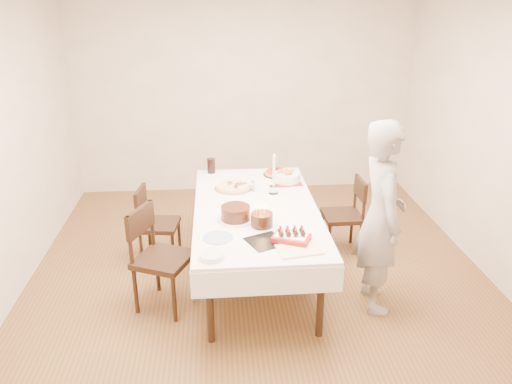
{
  "coord_description": "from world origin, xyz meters",
  "views": [
    {
      "loc": [
        -0.38,
        -4.13,
        2.65
      ],
      "look_at": [
        -0.03,
        0.11,
        0.91
      ],
      "focal_mm": 35.0,
      "sensor_mm": 36.0,
      "label": 1
    }
  ],
  "objects": [
    {
      "name": "wall_back",
      "position": [
        0.0,
        2.5,
        1.35
      ],
      "size": [
        4.5,
        0.04,
        2.7
      ],
      "primitive_type": "cube",
      "color": "silver",
      "rests_on": "floor"
    },
    {
      "name": "birthday_cake",
      "position": [
        -0.01,
        -0.29,
        0.85
      ],
      "size": [
        0.25,
        0.25,
        0.17
      ],
      "primitive_type": "cylinder",
      "rotation": [
        0.0,
        0.0,
        -0.41
      ],
      "color": "#3C2010",
      "rests_on": "dining_table"
    },
    {
      "name": "shaker_pair",
      "position": [
        -0.03,
        0.51,
        0.8
      ],
      "size": [
        0.09,
        0.09,
        0.09
      ],
      "primitive_type": null,
      "rotation": [
        0.0,
        0.0,
        0.17
      ],
      "color": "white",
      "rests_on": "dining_table"
    },
    {
      "name": "layer_cake",
      "position": [
        -0.23,
        -0.15,
        0.81
      ],
      "size": [
        0.34,
        0.34,
        0.13
      ],
      "primitive_type": "cylinder",
      "rotation": [
        0.0,
        0.0,
        0.05
      ],
      "color": "#37180D",
      "rests_on": "dining_table"
    },
    {
      "name": "dining_table",
      "position": [
        -0.03,
        0.11,
        0.38
      ],
      "size": [
        1.6,
        2.34,
        0.75
      ],
      "primitive_type": "cube",
      "rotation": [
        0.0,
        0.0,
        -0.23
      ],
      "color": "white",
      "rests_on": "floor"
    },
    {
      "name": "chair_right_savory",
      "position": [
        0.92,
        0.56,
        0.42
      ],
      "size": [
        0.43,
        0.43,
        0.83
      ],
      "primitive_type": null,
      "rotation": [
        0.0,
        0.0,
        0.01
      ],
      "color": "black",
      "rests_on": "floor"
    },
    {
      "name": "pizza_pepperoni",
      "position": [
        0.27,
        0.96,
        0.77
      ],
      "size": [
        0.38,
        0.38,
        0.04
      ],
      "primitive_type": "cylinder",
      "rotation": [
        0.0,
        0.0,
        -0.41
      ],
      "color": "red",
      "rests_on": "dining_table"
    },
    {
      "name": "pasta_bowl",
      "position": [
        0.35,
        0.74,
        0.8
      ],
      "size": [
        0.33,
        0.33,
        0.09
      ],
      "primitive_type": "cylinder",
      "rotation": [
        0.0,
        0.0,
        0.21
      ],
      "color": "white",
      "rests_on": "dining_table"
    },
    {
      "name": "cake_board",
      "position": [
        -0.01,
        -0.58,
        0.75
      ],
      "size": [
        0.37,
        0.37,
        0.01
      ],
      "primitive_type": "cube",
      "rotation": [
        0.0,
        0.0,
        0.41
      ],
      "color": "black",
      "rests_on": "dining_table"
    },
    {
      "name": "cola_glass",
      "position": [
        -0.45,
        1.09,
        0.83
      ],
      "size": [
        0.11,
        0.11,
        0.16
      ],
      "primitive_type": "cylinder",
      "rotation": [
        0.0,
        0.0,
        -0.24
      ],
      "color": "black",
      "rests_on": "dining_table"
    },
    {
      "name": "plate_stack",
      "position": [
        -0.44,
        -0.8,
        0.77
      ],
      "size": [
        0.23,
        0.23,
        0.04
      ],
      "primitive_type": "cylinder",
      "rotation": [
        0.0,
        0.0,
        0.24
      ],
      "color": "white",
      "rests_on": "dining_table"
    },
    {
      "name": "red_placemat",
      "position": [
        0.35,
        0.73,
        0.75
      ],
      "size": [
        0.31,
        0.31,
        0.01
      ],
      "primitive_type": "cube",
      "rotation": [
        0.0,
        0.0,
        0.14
      ],
      "color": "#B21E1E",
      "rests_on": "dining_table"
    },
    {
      "name": "china_plate",
      "position": [
        -0.39,
        -0.48,
        0.75
      ],
      "size": [
        0.3,
        0.3,
        0.01
      ],
      "primitive_type": "cylinder",
      "rotation": [
        0.0,
        0.0,
        0.24
      ],
      "color": "white",
      "rests_on": "dining_table"
    },
    {
      "name": "floor",
      "position": [
        0.0,
        0.0,
        0.0
      ],
      "size": [
        5.0,
        5.0,
        0.0
      ],
      "primitive_type": "plane",
      "color": "brown",
      "rests_on": "ground"
    },
    {
      "name": "wall_front",
      "position": [
        0.0,
        -2.5,
        1.35
      ],
      "size": [
        4.5,
        0.04,
        2.7
      ],
      "primitive_type": "cube",
      "color": "silver",
      "rests_on": "floor"
    },
    {
      "name": "strawberry_box",
      "position": [
        0.2,
        -0.58,
        0.79
      ],
      "size": [
        0.35,
        0.3,
        0.07
      ],
      "primitive_type": null,
      "rotation": [
        0.0,
        0.0,
        -0.42
      ],
      "color": "#A81318",
      "rests_on": "dining_table"
    },
    {
      "name": "person",
      "position": [
        0.99,
        -0.41,
        0.85
      ],
      "size": [
        0.42,
        0.63,
        1.7
      ],
      "primitive_type": "imported",
      "rotation": [
        0.0,
        0.0,
        1.55
      ],
      "color": "#A6A29D",
      "rests_on": "floor"
    },
    {
      "name": "taper_candle",
      "position": [
        0.17,
        0.44,
        0.96
      ],
      "size": [
        0.12,
        0.12,
        0.42
      ],
      "primitive_type": "cylinder",
      "rotation": [
        0.0,
        0.0,
        0.37
      ],
      "color": "white",
      "rests_on": "dining_table"
    },
    {
      "name": "chair_left_dessert",
      "position": [
        -0.87,
        -0.3,
        0.47
      ],
      "size": [
        0.63,
        0.63,
        0.94
      ],
      "primitive_type": null,
      "rotation": [
        0.0,
        0.0,
        2.72
      ],
      "color": "black",
      "rests_on": "floor"
    },
    {
      "name": "pizza_white",
      "position": [
        -0.22,
        0.58,
        0.77
      ],
      "size": [
        0.5,
        0.5,
        0.04
      ],
      "primitive_type": "cylinder",
      "rotation": [
        0.0,
        0.0,
        -0.35
      ],
      "color": "beige",
      "rests_on": "dining_table"
    },
    {
      "name": "box_lid",
      "position": [
        0.24,
        -0.74,
        0.75
      ],
      "size": [
        0.37,
        0.28,
        0.03
      ],
      "primitive_type": "cube",
      "rotation": [
        0.0,
        0.0,
        0.17
      ],
      "color": "beige",
      "rests_on": "dining_table"
    },
    {
      "name": "wall_right",
      "position": [
        2.25,
        0.0,
        1.35
      ],
      "size": [
        0.04,
        5.0,
        2.7
      ],
      "primitive_type": "cube",
      "color": "silver",
      "rests_on": "floor"
    },
    {
      "name": "chair_left_savory",
      "position": [
        -0.99,
        0.53,
        0.4
      ],
      "size": [
        0.46,
        0.46,
        0.81
      ],
      "primitive_type": null,
      "rotation": [
        0.0,
        0.0,
        3.01
      ],
      "color": "black",
      "rests_on": "floor"
    }
  ]
}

